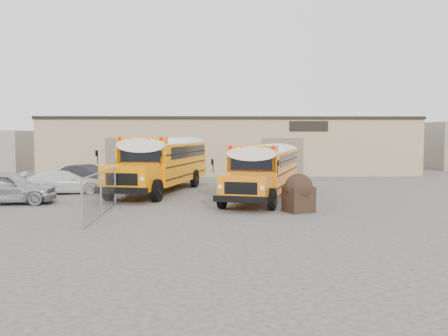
{
  "coord_description": "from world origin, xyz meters",
  "views": [
    {
      "loc": [
        -1.48,
        -23.32,
        3.37
      ],
      "look_at": [
        -0.85,
        1.95,
        1.6
      ],
      "focal_mm": 40.0,
      "sensor_mm": 36.0,
      "label": 1
    }
  ],
  "objects_px": {
    "car_silver": "(7,188)",
    "car_white": "(64,182)",
    "car_dark": "(87,175)",
    "school_bus_right": "(281,161)",
    "school_bus_left": "(194,155)",
    "tarp_bundle": "(299,192)"
  },
  "relations": [
    {
      "from": "car_dark",
      "to": "car_silver",
      "type": "bearing_deg",
      "value": -167.5
    },
    {
      "from": "tarp_bundle",
      "to": "car_silver",
      "type": "relative_size",
      "value": 0.36
    },
    {
      "from": "car_silver",
      "to": "car_white",
      "type": "distance_m",
      "value": 4.38
    },
    {
      "from": "school_bus_left",
      "to": "school_bus_right",
      "type": "xyz_separation_m",
      "value": [
        5.68,
        -4.24,
        -0.22
      ]
    },
    {
      "from": "school_bus_left",
      "to": "car_silver",
      "type": "bearing_deg",
      "value": -125.98
    },
    {
      "from": "car_silver",
      "to": "car_dark",
      "type": "bearing_deg",
      "value": -17.76
    },
    {
      "from": "car_silver",
      "to": "car_white",
      "type": "relative_size",
      "value": 1.04
    },
    {
      "from": "school_bus_left",
      "to": "car_silver",
      "type": "xyz_separation_m",
      "value": [
        -8.48,
        -11.67,
        -1.07
      ]
    },
    {
      "from": "school_bus_right",
      "to": "car_white",
      "type": "relative_size",
      "value": 2.24
    },
    {
      "from": "school_bus_left",
      "to": "tarp_bundle",
      "type": "xyz_separation_m",
      "value": [
        4.98,
        -14.46,
        -1.0
      ]
    },
    {
      "from": "school_bus_left",
      "to": "tarp_bundle",
      "type": "distance_m",
      "value": 15.33
    },
    {
      "from": "tarp_bundle",
      "to": "car_white",
      "type": "distance_m",
      "value": 13.81
    },
    {
      "from": "school_bus_right",
      "to": "car_dark",
      "type": "relative_size",
      "value": 2.41
    },
    {
      "from": "car_white",
      "to": "car_dark",
      "type": "xyz_separation_m",
      "value": [
        0.27,
        4.03,
        0.04
      ]
    },
    {
      "from": "school_bus_right",
      "to": "tarp_bundle",
      "type": "distance_m",
      "value": 10.28
    },
    {
      "from": "school_bus_right",
      "to": "car_silver",
      "type": "distance_m",
      "value": 16.01
    },
    {
      "from": "tarp_bundle",
      "to": "car_silver",
      "type": "height_order",
      "value": "tarp_bundle"
    },
    {
      "from": "car_dark",
      "to": "tarp_bundle",
      "type": "bearing_deg",
      "value": -108.34
    },
    {
      "from": "school_bus_left",
      "to": "car_dark",
      "type": "distance_m",
      "value": 7.67
    },
    {
      "from": "school_bus_left",
      "to": "car_dark",
      "type": "bearing_deg",
      "value": -152.26
    },
    {
      "from": "school_bus_right",
      "to": "car_white",
      "type": "bearing_deg",
      "value": -165.3
    },
    {
      "from": "school_bus_right",
      "to": "school_bus_left",
      "type": "bearing_deg",
      "value": 143.26
    }
  ]
}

